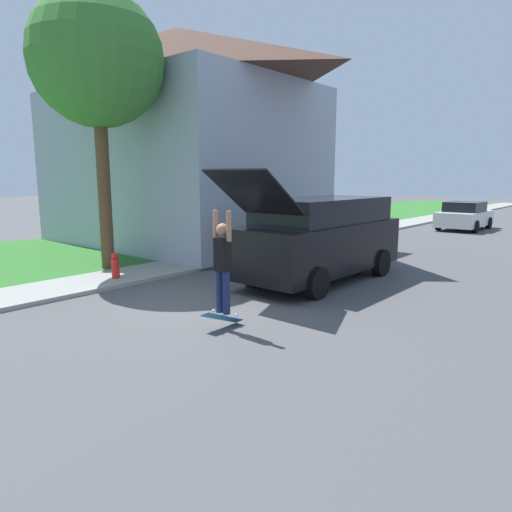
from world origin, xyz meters
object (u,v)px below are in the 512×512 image
at_px(lawn_tree_near, 97,61).
at_px(car_down_street, 465,216).
at_px(fire_hydrant, 115,266).
at_px(suv_parked, 321,237).
at_px(skateboarder, 223,261).
at_px(skateboard, 222,317).

bearing_deg(lawn_tree_near, car_down_street, 75.58).
height_order(lawn_tree_near, fire_hydrant, lawn_tree_near).
distance_m(suv_parked, skateboarder, 4.52).
bearing_deg(fire_hydrant, skateboarder, -10.35).
height_order(car_down_street, fire_hydrant, car_down_street).
distance_m(skateboarder, fire_hydrant, 4.89).
bearing_deg(car_down_street, skateboard, -85.47).
bearing_deg(suv_parked, skateboarder, -79.68).
bearing_deg(skateboard, fire_hydrant, 169.94).
xyz_separation_m(lawn_tree_near, skateboarder, (6.19, -1.55, -4.53)).
distance_m(car_down_street, skateboard, 19.43).
height_order(car_down_street, skateboarder, skateboarder).
bearing_deg(skateboarder, fire_hydrant, 169.65).
height_order(lawn_tree_near, car_down_street, lawn_tree_near).
distance_m(lawn_tree_near, car_down_street, 19.12).
height_order(suv_parked, skateboarder, suv_parked).
height_order(skateboarder, skateboard, skateboarder).
bearing_deg(fire_hydrant, lawn_tree_near, 154.77).
distance_m(skateboard, fire_hydrant, 4.76).
distance_m(suv_parked, fire_hydrant, 5.37).
relative_size(suv_parked, car_down_street, 1.46).
distance_m(skateboarder, skateboard, 1.03).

